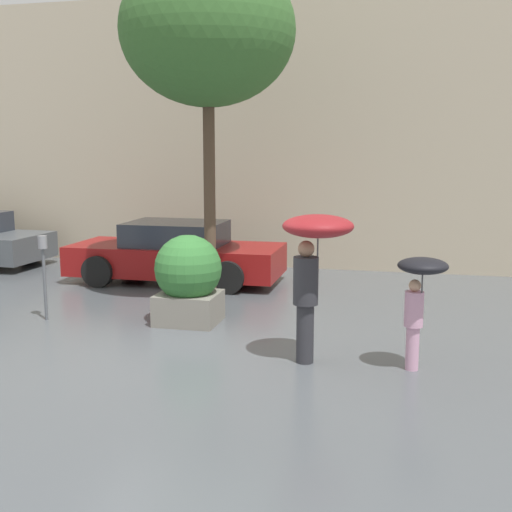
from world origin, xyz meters
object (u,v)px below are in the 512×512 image
at_px(parked_car_near, 176,254).
at_px(street_tree, 208,32).
at_px(person_adult, 314,250).
at_px(planter_box, 188,278).
at_px(person_child, 419,286).
at_px(parking_meter, 43,260).

bearing_deg(parked_car_near, street_tree, -140.22).
distance_m(person_adult, street_tree, 4.90).
bearing_deg(parked_car_near, planter_box, -156.86).
height_order(person_child, parked_car_near, person_child).
bearing_deg(person_child, planter_box, -165.76).
bearing_deg(planter_box, street_tree, 94.92).
xyz_separation_m(planter_box, parking_meter, (-2.24, -0.35, 0.25)).
bearing_deg(planter_box, parking_meter, -171.06).
bearing_deg(street_tree, person_adult, -52.95).
xyz_separation_m(parked_car_near, street_tree, (1.13, -1.34, 4.02)).
bearing_deg(person_child, parked_car_near, 174.26).
relative_size(person_adult, parking_meter, 1.40).
height_order(person_adult, parked_car_near, person_adult).
distance_m(planter_box, parking_meter, 2.28).
bearing_deg(planter_box, person_child, -23.06).
relative_size(planter_box, parking_meter, 1.03).
height_order(planter_box, parked_car_near, planter_box).
bearing_deg(parking_meter, person_adult, -13.90).
relative_size(person_child, street_tree, 0.24).
bearing_deg(person_adult, street_tree, 122.52).
xyz_separation_m(planter_box, person_child, (3.39, -1.44, 0.34)).
relative_size(street_tree, parking_meter, 4.40).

